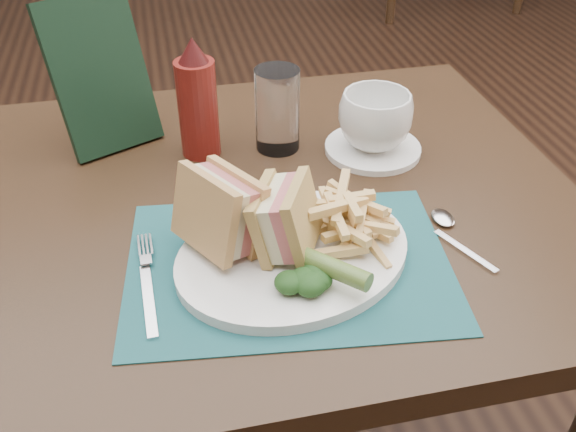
% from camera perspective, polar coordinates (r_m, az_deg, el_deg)
% --- Properties ---
extents(floor, '(7.00, 7.00, 0.00)m').
position_cam_1_polar(floor, '(1.78, -4.69, -9.18)').
color(floor, black).
rests_on(floor, ground).
extents(table_main, '(0.90, 0.75, 0.75)m').
position_cam_1_polar(table_main, '(1.17, -1.88, -13.50)').
color(table_main, black).
rests_on(table_main, ground).
extents(placemat, '(0.42, 0.33, 0.00)m').
position_cam_1_polar(placemat, '(0.79, 0.07, -4.29)').
color(placemat, '#184B4F').
rests_on(placemat, table_main).
extents(plate, '(0.36, 0.33, 0.01)m').
position_cam_1_polar(plate, '(0.79, 0.46, -3.45)').
color(plate, white).
rests_on(plate, placemat).
extents(sandwich_half_a, '(0.12, 0.13, 0.10)m').
position_cam_1_polar(sandwich_half_a, '(0.76, -7.38, -0.13)').
color(sandwich_half_a, tan).
rests_on(sandwich_half_a, plate).
extents(sandwich_half_b, '(0.11, 0.12, 0.09)m').
position_cam_1_polar(sandwich_half_b, '(0.76, -1.74, 0.08)').
color(sandwich_half_b, tan).
rests_on(sandwich_half_b, plate).
extents(kale_garnish, '(0.11, 0.08, 0.03)m').
position_cam_1_polar(kale_garnish, '(0.73, 1.92, -5.12)').
color(kale_garnish, '#143312').
rests_on(kale_garnish, plate).
extents(pickle_spear, '(0.10, 0.10, 0.03)m').
position_cam_1_polar(pickle_spear, '(0.73, 3.12, -4.28)').
color(pickle_spear, '#466426').
rests_on(pickle_spear, plate).
extents(fries_pile, '(0.18, 0.20, 0.06)m').
position_cam_1_polar(fries_pile, '(0.80, 5.32, 0.30)').
color(fries_pile, '#E7BE73').
rests_on(fries_pile, plate).
extents(fork, '(0.04, 0.17, 0.01)m').
position_cam_1_polar(fork, '(0.78, -12.41, -5.61)').
color(fork, silver).
rests_on(fork, placemat).
extents(spoon, '(0.09, 0.15, 0.01)m').
position_cam_1_polar(spoon, '(0.85, 14.81, -1.82)').
color(spoon, silver).
rests_on(spoon, table_main).
extents(saucer, '(0.16, 0.16, 0.01)m').
position_cam_1_polar(saucer, '(1.02, 7.53, 5.97)').
color(saucer, white).
rests_on(saucer, table_main).
extents(coffee_cup, '(0.16, 0.16, 0.09)m').
position_cam_1_polar(coffee_cup, '(1.00, 7.76, 8.41)').
color(coffee_cup, white).
rests_on(coffee_cup, saucer).
extents(drinking_glass, '(0.09, 0.09, 0.13)m').
position_cam_1_polar(drinking_glass, '(0.99, -0.95, 9.42)').
color(drinking_glass, white).
rests_on(drinking_glass, table_main).
extents(ketchup_bottle, '(0.07, 0.07, 0.19)m').
position_cam_1_polar(ketchup_bottle, '(0.98, -8.09, 10.34)').
color(ketchup_bottle, '#621510').
rests_on(ketchup_bottle, table_main).
extents(check_presenter, '(0.17, 0.14, 0.23)m').
position_cam_1_polar(check_presenter, '(1.03, -16.35, 11.95)').
color(check_presenter, black).
rests_on(check_presenter, table_main).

